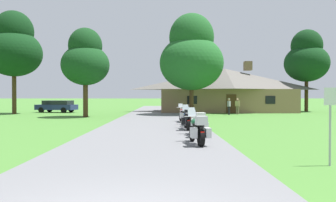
{
  "coord_description": "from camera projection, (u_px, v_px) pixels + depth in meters",
  "views": [
    {
      "loc": [
        0.69,
        -4.58,
        1.91
      ],
      "look_at": [
        0.95,
        18.65,
        1.57
      ],
      "focal_mm": 35.46,
      "sensor_mm": 36.0,
      "label": 1
    }
  ],
  "objects": [
    {
      "name": "tree_left_near",
      "position": [
        85.0,
        59.0,
        30.14
      ],
      "size": [
        4.35,
        4.35,
        8.12
      ],
      "color": "#422D19",
      "rests_on": "ground"
    },
    {
      "name": "motorcycle_green_nearest_to_camera",
      "position": [
        198.0,
        130.0,
        12.58
      ],
      "size": [
        0.91,
        2.08,
        1.3
      ],
      "rotation": [
        0.0,
        0.0,
        0.14
      ],
      "color": "black",
      "rests_on": "asphalt_driveway"
    },
    {
      "name": "asphalt_driveway",
      "position": [
        154.0,
        124.0,
        22.6
      ],
      "size": [
        6.4,
        80.0,
        0.06
      ],
      "primitive_type": "cube",
      "color": "slate",
      "rests_on": "ground"
    },
    {
      "name": "parked_navy_suv_far_left",
      "position": [
        57.0,
        106.0,
        38.64
      ],
      "size": [
        4.9,
        2.84,
        1.4
      ],
      "rotation": [
        0.0,
        0.0,
        1.34
      ],
      "color": "navy",
      "rests_on": "ground"
    },
    {
      "name": "motorcycle_red_farthest_in_row",
      "position": [
        184.0,
        114.0,
        23.44
      ],
      "size": [
        0.95,
        2.07,
        1.3
      ],
      "rotation": [
        0.0,
        0.0,
        0.18
      ],
      "color": "black",
      "rests_on": "asphalt_driveway"
    },
    {
      "name": "motorcycle_white_second_in_row",
      "position": [
        197.0,
        124.0,
        15.25
      ],
      "size": [
        0.94,
        2.07,
        1.3
      ],
      "rotation": [
        0.0,
        0.0,
        0.17
      ],
      "color": "black",
      "rests_on": "asphalt_driveway"
    },
    {
      "name": "ground_plane",
      "position": [
        155.0,
        122.0,
        24.6
      ],
      "size": [
        500.0,
        500.0,
        0.0
      ],
      "primitive_type": "plane",
      "color": "#42752D"
    },
    {
      "name": "stone_lodge",
      "position": [
        225.0,
        90.0,
        40.46
      ],
      "size": [
        16.45,
        8.03,
        6.15
      ],
      "color": "#896B4C",
      "rests_on": "ground"
    },
    {
      "name": "tree_right_of_lodge",
      "position": [
        307.0,
        58.0,
        41.2
      ],
      "size": [
        5.41,
        5.41,
        10.19
      ],
      "color": "#422D19",
      "rests_on": "ground"
    },
    {
      "name": "motorcycle_yellow_fourth_in_row",
      "position": [
        189.0,
        117.0,
        20.71
      ],
      "size": [
        0.88,
        2.08,
        1.3
      ],
      "rotation": [
        0.0,
        0.0,
        0.13
      ],
      "color": "black",
      "rests_on": "asphalt_driveway"
    },
    {
      "name": "bystander_tan_shirt_near_lodge",
      "position": [
        237.0,
        105.0,
        34.89
      ],
      "size": [
        0.46,
        0.39,
        1.67
      ],
      "rotation": [
        0.0,
        0.0,
        2.51
      ],
      "color": "#75664C",
      "rests_on": "ground"
    },
    {
      "name": "motorcycle_blue_third_in_row",
      "position": [
        187.0,
        120.0,
        18.28
      ],
      "size": [
        0.75,
        2.08,
        1.3
      ],
      "rotation": [
        0.0,
        0.0,
        0.04
      ],
      "color": "black",
      "rests_on": "asphalt_driveway"
    },
    {
      "name": "metal_signpost_roadside",
      "position": [
        330.0,
        116.0,
        9.03
      ],
      "size": [
        0.36,
        0.06,
        2.14
      ],
      "color": "#9EA0A5",
      "rests_on": "ground"
    },
    {
      "name": "bystander_gray_shirt_beside_signpost",
      "position": [
        229.0,
        106.0,
        33.79
      ],
      "size": [
        0.4,
        0.45,
        1.69
      ],
      "rotation": [
        0.0,
        0.0,
        4.05
      ],
      "color": "black",
      "rests_on": "ground"
    },
    {
      "name": "tree_by_lodge_front",
      "position": [
        192.0,
        55.0,
        33.59
      ],
      "size": [
        6.48,
        6.48,
        10.29
      ],
      "color": "#422D19",
      "rests_on": "ground"
    },
    {
      "name": "tree_left_far",
      "position": [
        14.0,
        47.0,
        35.31
      ],
      "size": [
        5.83,
        5.83,
        11.0
      ],
      "color": "#422D19",
      "rests_on": "ground"
    }
  ]
}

